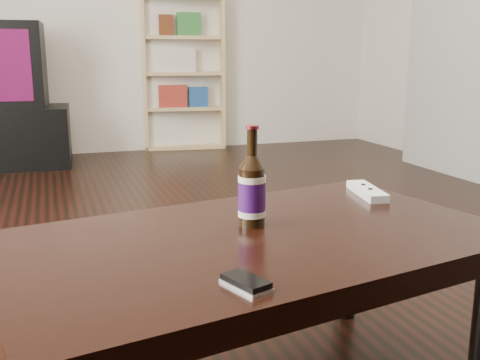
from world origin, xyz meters
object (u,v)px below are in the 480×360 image
object	(u,v)px
coffee_table	(256,258)
bookshelf	(182,70)
phone	(246,283)
beer_bottle	(252,191)
remote	(367,191)

from	to	relation	value
coffee_table	bookshelf	bearing A→B (deg)	79.31
phone	beer_bottle	bearing A→B (deg)	48.31
phone	remote	distance (m)	0.76
beer_bottle	remote	xyz separation A→B (m)	(0.42, 0.17, -0.07)
coffee_table	beer_bottle	world-z (taller)	beer_bottle
bookshelf	coffee_table	xyz separation A→B (m)	(-0.73, -3.87, -0.32)
phone	bookshelf	bearing A→B (deg)	58.36
coffee_table	beer_bottle	bearing A→B (deg)	77.80
remote	beer_bottle	bearing A→B (deg)	-147.23
beer_bottle	remote	distance (m)	0.46
bookshelf	phone	world-z (taller)	bookshelf
bookshelf	remote	bearing A→B (deg)	-86.63
beer_bottle	phone	xyz separation A→B (m)	(-0.14, -0.34, -0.08)
bookshelf	phone	distance (m)	4.24
bookshelf	beer_bottle	xyz separation A→B (m)	(-0.72, -3.80, -0.18)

